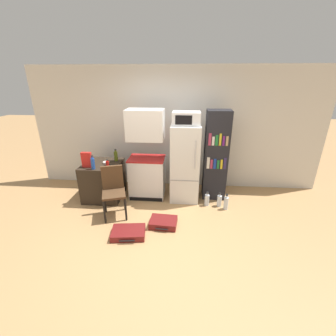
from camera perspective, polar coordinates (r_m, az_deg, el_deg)
ground_plane at (r=3.82m, az=-3.16°, el=-16.73°), size 24.00×24.00×0.00m
wall_back at (r=5.07m, az=1.89°, el=9.82°), size 6.40×0.10×2.65m
side_table at (r=4.92m, az=-16.02°, el=-3.02°), size 0.74×0.79×0.76m
kitchen_hutch at (r=4.63m, az=-5.45°, el=2.33°), size 0.73×0.53×1.84m
refrigerator at (r=4.55m, az=4.33°, el=1.21°), size 0.57×0.61×1.56m
microwave at (r=4.31m, az=4.66°, el=12.48°), size 0.52×0.39×0.24m
bookshelf at (r=4.65m, az=12.05°, el=3.00°), size 0.46×0.37×1.83m
bottle_blue_soda at (r=4.49m, az=-18.56°, el=1.14°), size 0.07×0.07×0.28m
bottle_olive_oil at (r=4.83m, az=-13.10°, el=3.01°), size 0.08×0.08×0.25m
bottle_ketchup_red at (r=4.47m, az=-15.10°, el=0.88°), size 0.06×0.06×0.18m
bowl at (r=4.75m, az=-15.44°, el=1.35°), size 0.13×0.13×0.04m
cereal_box at (r=4.62m, az=-19.94°, el=1.98°), size 0.19×0.07×0.30m
chair at (r=4.18m, az=-13.72°, el=-4.75°), size 0.51×0.51×0.93m
suitcase_large_flat at (r=4.00m, az=-1.19°, el=-13.65°), size 0.48×0.39×0.12m
suitcase_small_flat at (r=3.84m, az=-10.02°, el=-15.87°), size 0.57×0.44×0.11m
water_bottle_front at (r=4.59m, az=9.85°, el=-7.94°), size 0.09×0.09×0.30m
water_bottle_middle at (r=4.61m, az=12.90°, el=-8.06°), size 0.09×0.09×0.29m
water_bottle_back at (r=4.54m, az=14.53°, el=-8.56°), size 0.09×0.09×0.33m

